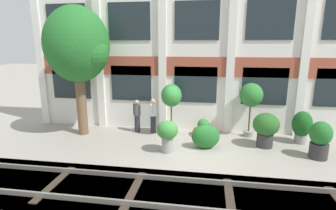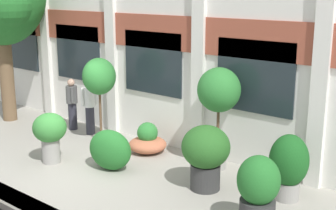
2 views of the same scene
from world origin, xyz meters
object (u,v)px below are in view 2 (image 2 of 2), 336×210
potted_plant_stone_basin (289,164)px  potted_plant_fluted_column (50,132)px  topiary_hedge (110,150)px  potted_plant_ribbed_drum (258,191)px  potted_plant_glazed_jar (206,153)px  potted_plant_wide_bowl (148,141)px  potted_plant_terracotta_small (99,78)px  resident_by_doorway (90,105)px  resident_watching_tracks (72,103)px  potted_plant_low_pan (219,93)px

potted_plant_stone_basin → potted_plant_fluted_column: potted_plant_stone_basin is taller
potted_plant_stone_basin → topiary_hedge: 4.18m
potted_plant_ribbed_drum → potted_plant_stone_basin: size_ratio=1.01×
potted_plant_glazed_jar → topiary_hedge: potted_plant_glazed_jar is taller
potted_plant_wide_bowl → potted_plant_terracotta_small: (-1.44, -0.33, 1.56)m
potted_plant_terracotta_small → resident_by_doorway: bearing=155.8°
potted_plant_terracotta_small → resident_by_doorway: 1.41m
potted_plant_terracotta_small → topiary_hedge: potted_plant_terracotta_small is taller
potted_plant_wide_bowl → resident_watching_tracks: bearing=179.0°
resident_watching_tracks → topiary_hedge: (3.26, -1.52, -0.35)m
potted_plant_ribbed_drum → potted_plant_wide_bowl: potted_plant_ribbed_drum is taller
potted_plant_ribbed_drum → resident_by_doorway: size_ratio=0.86×
potted_plant_stone_basin → resident_watching_tracks: 7.27m
potted_plant_stone_basin → potted_plant_terracotta_small: (-5.56, -0.05, 1.09)m
potted_plant_stone_basin → potted_plant_glazed_jar: (-1.60, -0.66, 0.06)m
potted_plant_wide_bowl → potted_plant_terracotta_small: potted_plant_terracotta_small is taller
resident_by_doorway → resident_watching_tracks: (-0.77, -0.03, -0.04)m
potted_plant_glazed_jar → potted_plant_terracotta_small: 4.14m
topiary_hedge → potted_plant_glazed_jar: bearing=12.3°
resident_by_doorway → potted_plant_terracotta_small: bearing=-10.0°
potted_plant_ribbed_drum → resident_by_doorway: 6.90m
resident_watching_tracks → topiary_hedge: resident_watching_tracks is taller
potted_plant_ribbed_drum → resident_by_doorway: resident_by_doorway is taller
potted_plant_stone_basin → topiary_hedge: (-4.00, -1.18, -0.29)m
potted_plant_glazed_jar → potted_plant_wide_bowl: bearing=159.6°
potted_plant_stone_basin → potted_plant_terracotta_small: potted_plant_terracotta_small is taller
potted_plant_glazed_jar → potted_plant_low_pan: 1.63m
potted_plant_ribbed_drum → potted_plant_terracotta_small: 6.00m
potted_plant_stone_basin → topiary_hedge: bearing=-163.6°
potted_plant_low_pan → potted_plant_terracotta_small: potted_plant_low_pan is taller
resident_watching_tracks → potted_plant_ribbed_drum: bearing=109.5°
resident_by_doorway → resident_watching_tracks: size_ratio=1.05×
potted_plant_glazed_jar → potted_plant_low_pan: (-0.48, 1.18, 1.02)m
potted_plant_ribbed_drum → potted_plant_terracotta_small: potted_plant_terracotta_small is taller
potted_plant_glazed_jar → topiary_hedge: bearing=-167.7°
potted_plant_terracotta_small → topiary_hedge: bearing=-35.9°
potted_plant_fluted_column → resident_by_doorway: 2.41m
potted_plant_low_pan → resident_by_doorway: (-4.42, -0.15, -0.97)m
potted_plant_wide_bowl → potted_plant_terracotta_small: 2.15m
potted_plant_ribbed_drum → resident_watching_tracks: 7.64m
topiary_hedge → resident_by_doorway: bearing=148.1°
topiary_hedge → potted_plant_fluted_column: bearing=-156.7°
potted_plant_glazed_jar → resident_watching_tracks: bearing=170.0°
potted_plant_stone_basin → potted_plant_ribbed_drum: bearing=-84.6°
potted_plant_terracotta_small → potted_plant_fluted_column: potted_plant_terracotta_small is taller
potted_plant_ribbed_drum → topiary_hedge: (-4.15, 0.34, -0.27)m
resident_watching_tracks → potted_plant_terracotta_small: bearing=110.7°
potted_plant_glazed_jar → potted_plant_fluted_column: size_ratio=1.12×
potted_plant_low_pan → resident_by_doorway: 4.52m
potted_plant_terracotta_small → resident_by_doorway: size_ratio=1.46×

